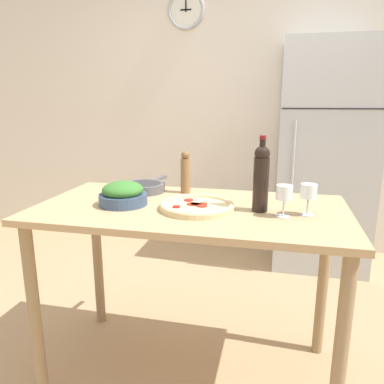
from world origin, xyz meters
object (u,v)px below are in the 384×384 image
(wine_glass_near, at_px, (284,194))
(cast_iron_skillet, at_px, (144,187))
(homemade_pizza, at_px, (197,206))
(pepper_mill, at_px, (185,173))
(refrigerator, at_px, (325,158))
(wine_bottle, at_px, (261,177))
(wine_glass_far, at_px, (309,192))
(salad_bowl, at_px, (123,194))

(wine_glass_near, bearing_deg, cast_iron_skillet, 158.34)
(cast_iron_skillet, bearing_deg, homemade_pizza, -36.96)
(wine_glass_near, distance_m, pepper_mill, 0.59)
(wine_glass_near, xyz_separation_m, homemade_pizza, (-0.38, 0.03, -0.08))
(refrigerator, bearing_deg, pepper_mill, -122.84)
(refrigerator, relative_size, wine_glass_near, 13.24)
(wine_bottle, height_order, homemade_pizza, wine_bottle)
(wine_bottle, xyz_separation_m, wine_glass_near, (0.10, -0.06, -0.06))
(wine_glass_far, bearing_deg, wine_bottle, 175.66)
(refrigerator, bearing_deg, wine_glass_near, -101.78)
(wine_glass_near, bearing_deg, salad_bowl, 178.23)
(wine_glass_far, distance_m, homemade_pizza, 0.49)
(homemade_pizza, height_order, cast_iron_skillet, cast_iron_skillet)
(wine_bottle, height_order, salad_bowl, wine_bottle)
(wine_glass_near, bearing_deg, homemade_pizza, 175.81)
(refrigerator, bearing_deg, salad_bowl, -123.90)
(pepper_mill, xyz_separation_m, cast_iron_skillet, (-0.22, -0.03, -0.08))
(wine_glass_far, bearing_deg, pepper_mill, 156.16)
(wine_glass_near, bearing_deg, pepper_mill, 148.06)
(salad_bowl, distance_m, cast_iron_skillet, 0.27)
(refrigerator, relative_size, pepper_mill, 8.11)
(salad_bowl, xyz_separation_m, cast_iron_skillet, (0.01, 0.26, -0.03))
(refrigerator, height_order, wine_glass_far, refrigerator)
(wine_glass_far, relative_size, salad_bowl, 0.60)
(wine_glass_near, xyz_separation_m, cast_iron_skillet, (-0.72, 0.29, -0.07))
(refrigerator, height_order, pepper_mill, refrigerator)
(wine_bottle, height_order, pepper_mill, wine_bottle)
(refrigerator, xyz_separation_m, salad_bowl, (-1.07, -1.59, 0.03))
(salad_bowl, xyz_separation_m, homemade_pizza, (0.35, 0.01, -0.04))
(salad_bowl, bearing_deg, refrigerator, 56.10)
(homemade_pizza, bearing_deg, salad_bowl, -179.16)
(cast_iron_skillet, bearing_deg, wine_bottle, -19.87)
(wine_bottle, distance_m, wine_glass_near, 0.13)
(wine_glass_near, height_order, wine_glass_far, same)
(wine_bottle, bearing_deg, salad_bowl, -176.41)
(wine_glass_near, xyz_separation_m, salad_bowl, (-0.73, 0.02, -0.05))
(wine_glass_far, height_order, salad_bowl, wine_glass_far)
(homemade_pizza, xyz_separation_m, cast_iron_skillet, (-0.35, 0.26, 0.01))
(wine_glass_near, distance_m, wine_glass_far, 0.11)
(pepper_mill, bearing_deg, wine_glass_far, -23.84)
(wine_bottle, xyz_separation_m, salad_bowl, (-0.63, -0.04, -0.10))
(wine_glass_near, bearing_deg, wine_glass_far, 25.16)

